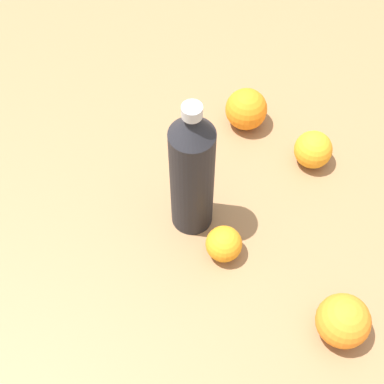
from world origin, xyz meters
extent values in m
plane|color=olive|center=(0.00, 0.00, 0.00)|extent=(2.40, 2.40, 0.00)
cylinder|color=black|center=(0.02, 0.03, 0.11)|extent=(0.07, 0.07, 0.23)
cone|color=black|center=(0.02, 0.03, 0.25)|extent=(0.07, 0.07, 0.04)
cylinder|color=#B2B7BF|center=(0.02, 0.03, 0.27)|extent=(0.03, 0.03, 0.02)
sphere|color=orange|center=(0.22, 0.15, 0.04)|extent=(0.08, 0.08, 0.08)
sphere|color=orange|center=(0.27, 0.01, 0.03)|extent=(0.07, 0.07, 0.07)
sphere|color=orange|center=(0.09, -0.26, 0.04)|extent=(0.08, 0.08, 0.08)
sphere|color=orange|center=(0.02, -0.05, 0.03)|extent=(0.06, 0.06, 0.06)
camera|label=1|loc=(-0.27, -0.40, 0.85)|focal=53.58mm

